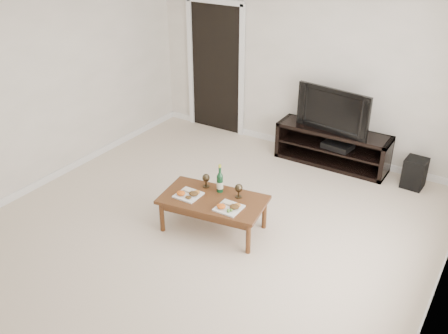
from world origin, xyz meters
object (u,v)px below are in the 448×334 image
media_console (332,147)px  coffee_table (213,214)px  television (336,109)px  subwoofer (414,173)px

media_console → coffee_table: size_ratio=1.37×
media_console → television: (0.00, 0.00, 0.59)m
media_console → television: television is taller
media_console → subwoofer: 1.19m
media_console → subwoofer: bearing=-2.0°
television → coffee_table: television is taller
media_console → television: size_ratio=1.48×
television → subwoofer: (1.18, -0.04, -0.66)m
television → subwoofer: bearing=6.6°
television → subwoofer: size_ratio=2.65×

